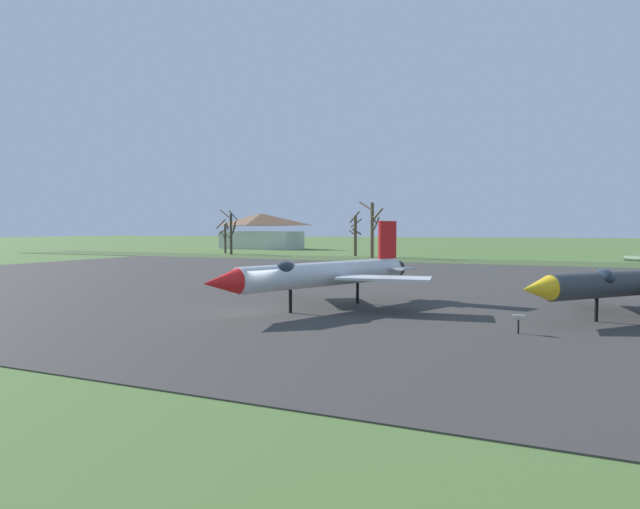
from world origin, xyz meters
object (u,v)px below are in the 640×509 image
Objects in this scene: info_placard_front_left at (518,322)px; jet_fighter_front_right at (321,274)px; visitor_building at (261,231)px; jet_fighter_front_left at (628,283)px.

jet_fighter_front_right is at bearing 162.92° from info_placard_front_left.
visitor_building is (-50.09, 82.21, 2.19)m from jet_fighter_front_right.
jet_fighter_front_right is (-10.61, 3.26, 1.49)m from info_placard_front_left.
visitor_building is (-60.69, 85.47, 3.68)m from info_placard_front_left.
info_placard_front_left is (-4.93, -6.18, -1.31)m from jet_fighter_front_left.
jet_fighter_front_right reaches higher than jet_fighter_front_left.
visitor_building reaches higher than jet_fighter_front_left.
visitor_building is at bearing 125.38° from info_placard_front_left.
jet_fighter_front_left is at bearing -50.39° from visitor_building.
jet_fighter_front_left is 0.53× the size of visitor_building.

